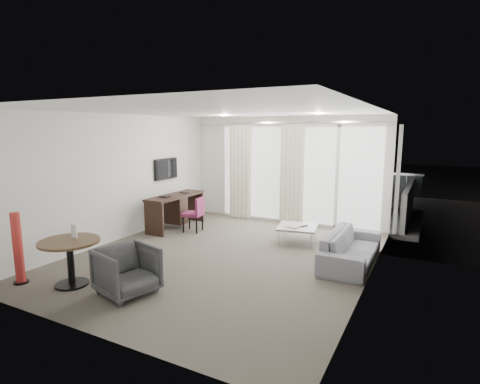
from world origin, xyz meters
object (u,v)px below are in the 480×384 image
at_px(rattan_chair_b, 378,199).
at_px(round_table, 71,263).
at_px(desk, 176,211).
at_px(desk_chair, 193,214).
at_px(tub_armchair, 127,271).
at_px(coffee_table, 297,234).
at_px(sofa, 351,248).
at_px(red_lamp, 18,248).
at_px(rattan_chair_a, 350,202).

bearing_deg(rattan_chair_b, round_table, -138.76).
xyz_separation_m(desk, desk_chair, (0.55, -0.09, 0.00)).
xyz_separation_m(desk, tub_armchair, (1.61, -3.23, -0.05)).
bearing_deg(coffee_table, rattan_chair_b, 73.33).
distance_m(desk_chair, sofa, 3.62).
bearing_deg(coffee_table, desk, -176.42).
xyz_separation_m(round_table, red_lamp, (-0.75, -0.30, 0.20)).
relative_size(round_table, coffee_table, 1.12).
bearing_deg(red_lamp, coffee_table, 52.06).
bearing_deg(desk, sofa, -7.24).
bearing_deg(desk_chair, desk, 160.33).
height_order(sofa, rattan_chair_b, rattan_chair_b).
bearing_deg(sofa, red_lamp, 126.81).
distance_m(desk, sofa, 4.17).
relative_size(red_lamp, coffee_table, 1.41).
bearing_deg(desk_chair, rattan_chair_a, 38.71).
relative_size(red_lamp, rattan_chair_b, 1.33).
xyz_separation_m(round_table, rattan_chair_b, (3.34, 7.14, 0.06)).
relative_size(coffee_table, rattan_chair_b, 0.95).
xyz_separation_m(red_lamp, tub_armchair, (1.71, 0.46, -0.20)).
xyz_separation_m(tub_armchair, sofa, (2.53, 2.71, -0.06)).
bearing_deg(red_lamp, sofa, 36.81).
relative_size(desk_chair, round_table, 0.92).
height_order(desk, desk_chair, desk_chair).
distance_m(tub_armchair, coffee_table, 3.66).
height_order(desk_chair, tub_armchair, desk_chair).
bearing_deg(red_lamp, round_table, 21.97).
distance_m(desk, round_table, 3.46).
bearing_deg(desk, coffee_table, 3.58).
bearing_deg(sofa, desk, 82.76).
bearing_deg(desk_chair, coffee_table, -3.24).
height_order(red_lamp, rattan_chair_b, red_lamp).
bearing_deg(rattan_chair_a, sofa, -92.93).
xyz_separation_m(desk_chair, rattan_chair_b, (3.45, 3.84, 0.01)).
xyz_separation_m(tub_armchair, rattan_chair_a, (1.77, 6.35, 0.04)).
bearing_deg(desk, round_table, -79.12).
height_order(round_table, rattan_chair_a, rattan_chair_a).
distance_m(desk, rattan_chair_a, 4.60).
xyz_separation_m(desk_chair, coffee_table, (2.38, 0.28, -0.22)).
height_order(red_lamp, tub_armchair, red_lamp).
height_order(desk, red_lamp, red_lamp).
bearing_deg(sofa, coffee_table, 59.70).
xyz_separation_m(coffee_table, rattan_chair_b, (1.07, 3.56, 0.23)).
bearing_deg(tub_armchair, desk, 41.36).
bearing_deg(rattan_chair_a, desk_chair, -146.12).
bearing_deg(coffee_table, rattan_chair_a, 81.24).
xyz_separation_m(sofa, rattan_chair_b, (-0.15, 4.27, 0.13)).
height_order(sofa, rattan_chair_a, rattan_chair_a).
relative_size(tub_armchair, coffee_table, 0.97).
relative_size(round_table, tub_armchair, 1.16).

